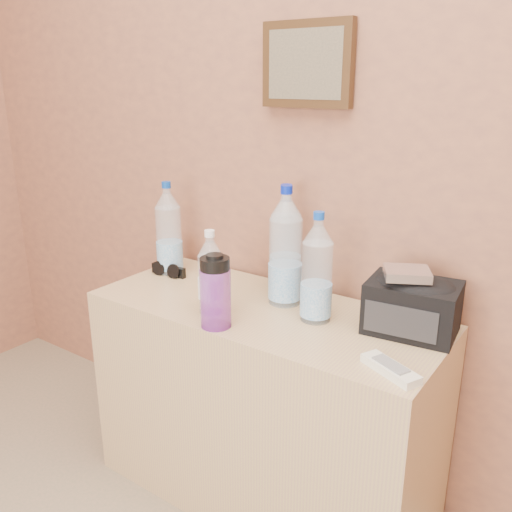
{
  "coord_description": "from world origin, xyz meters",
  "views": [
    {
      "loc": [
        0.54,
        0.48,
        1.36
      ],
      "look_at": [
        -0.32,
        1.71,
        0.87
      ],
      "focal_mm": 38.0,
      "sensor_mm": 36.0,
      "label": 1
    }
  ],
  "objects_px": {
    "dresser": "(263,405)",
    "ac_remote": "(390,369)",
    "pet_large_c": "(285,253)",
    "toiletry_bag": "(413,304)",
    "pet_small": "(211,277)",
    "pet_large_d": "(317,273)",
    "pet_large_a": "(169,233)",
    "pet_large_b": "(286,246)",
    "sunglasses": "(169,270)",
    "foil_packet": "(407,273)",
    "nalgene_bottle": "(215,291)"
  },
  "relations": [
    {
      "from": "dresser",
      "to": "ac_remote",
      "type": "bearing_deg",
      "value": -17.26
    },
    {
      "from": "pet_large_c",
      "to": "toiletry_bag",
      "type": "relative_size",
      "value": 1.54
    },
    {
      "from": "pet_large_c",
      "to": "pet_small",
      "type": "bearing_deg",
      "value": -126.54
    },
    {
      "from": "dresser",
      "to": "pet_large_d",
      "type": "bearing_deg",
      "value": 7.08
    },
    {
      "from": "pet_large_a",
      "to": "pet_large_c",
      "type": "bearing_deg",
      "value": -0.17
    },
    {
      "from": "pet_large_b",
      "to": "pet_large_d",
      "type": "relative_size",
      "value": 1.11
    },
    {
      "from": "pet_large_d",
      "to": "pet_large_c",
      "type": "bearing_deg",
      "value": 158.09
    },
    {
      "from": "pet_large_d",
      "to": "ac_remote",
      "type": "height_order",
      "value": "pet_large_d"
    },
    {
      "from": "dresser",
      "to": "sunglasses",
      "type": "bearing_deg",
      "value": 173.74
    },
    {
      "from": "pet_large_a",
      "to": "toiletry_bag",
      "type": "xyz_separation_m",
      "value": [
        0.89,
        0.02,
        -0.06
      ]
    },
    {
      "from": "pet_large_a",
      "to": "ac_remote",
      "type": "distance_m",
      "value": 0.97
    },
    {
      "from": "pet_large_d",
      "to": "foil_packet",
      "type": "relative_size",
      "value": 2.74
    },
    {
      "from": "pet_large_c",
      "to": "sunglasses",
      "type": "height_order",
      "value": "pet_large_c"
    },
    {
      "from": "toiletry_bag",
      "to": "foil_packet",
      "type": "relative_size",
      "value": 2.05
    },
    {
      "from": "pet_small",
      "to": "sunglasses",
      "type": "height_order",
      "value": "pet_small"
    },
    {
      "from": "toiletry_bag",
      "to": "ac_remote",
      "type": "bearing_deg",
      "value": -87.07
    },
    {
      "from": "pet_large_d",
      "to": "pet_small",
      "type": "height_order",
      "value": "pet_large_d"
    },
    {
      "from": "pet_large_d",
      "to": "toiletry_bag",
      "type": "height_order",
      "value": "pet_large_d"
    },
    {
      "from": "pet_small",
      "to": "sunglasses",
      "type": "relative_size",
      "value": 1.82
    },
    {
      "from": "pet_small",
      "to": "toiletry_bag",
      "type": "relative_size",
      "value": 1.06
    },
    {
      "from": "pet_large_a",
      "to": "pet_large_b",
      "type": "bearing_deg",
      "value": 9.98
    },
    {
      "from": "dresser",
      "to": "pet_large_c",
      "type": "height_order",
      "value": "pet_large_c"
    },
    {
      "from": "pet_large_c",
      "to": "sunglasses",
      "type": "bearing_deg",
      "value": -176.49
    },
    {
      "from": "pet_small",
      "to": "nalgene_bottle",
      "type": "height_order",
      "value": "pet_small"
    },
    {
      "from": "nalgene_bottle",
      "to": "foil_packet",
      "type": "distance_m",
      "value": 0.52
    },
    {
      "from": "nalgene_bottle",
      "to": "pet_large_a",
      "type": "bearing_deg",
      "value": 148.55
    },
    {
      "from": "pet_large_b",
      "to": "toiletry_bag",
      "type": "height_order",
      "value": "pet_large_b"
    },
    {
      "from": "pet_large_d",
      "to": "foil_packet",
      "type": "height_order",
      "value": "pet_large_d"
    },
    {
      "from": "dresser",
      "to": "ac_remote",
      "type": "height_order",
      "value": "ac_remote"
    },
    {
      "from": "pet_large_b",
      "to": "toiletry_bag",
      "type": "relative_size",
      "value": 1.48
    },
    {
      "from": "pet_large_b",
      "to": "ac_remote",
      "type": "height_order",
      "value": "pet_large_b"
    },
    {
      "from": "dresser",
      "to": "nalgene_bottle",
      "type": "relative_size",
      "value": 5.14
    },
    {
      "from": "pet_large_c",
      "to": "foil_packet",
      "type": "bearing_deg",
      "value": 0.02
    },
    {
      "from": "foil_packet",
      "to": "pet_large_a",
      "type": "bearing_deg",
      "value": 179.91
    },
    {
      "from": "pet_large_d",
      "to": "sunglasses",
      "type": "distance_m",
      "value": 0.63
    },
    {
      "from": "pet_large_a",
      "to": "sunglasses",
      "type": "distance_m",
      "value": 0.13
    },
    {
      "from": "nalgene_bottle",
      "to": "pet_large_b",
      "type": "bearing_deg",
      "value": 86.86
    },
    {
      "from": "dresser",
      "to": "foil_packet",
      "type": "height_order",
      "value": "foil_packet"
    },
    {
      "from": "pet_large_d",
      "to": "toiletry_bag",
      "type": "relative_size",
      "value": 1.34
    },
    {
      "from": "pet_small",
      "to": "sunglasses",
      "type": "distance_m",
      "value": 0.38
    },
    {
      "from": "sunglasses",
      "to": "ac_remote",
      "type": "height_order",
      "value": "sunglasses"
    },
    {
      "from": "pet_large_a",
      "to": "nalgene_bottle",
      "type": "xyz_separation_m",
      "value": [
        0.42,
        -0.26,
        -0.04
      ]
    },
    {
      "from": "dresser",
      "to": "pet_large_c",
      "type": "distance_m",
      "value": 0.52
    },
    {
      "from": "sunglasses",
      "to": "toiletry_bag",
      "type": "relative_size",
      "value": 0.58
    },
    {
      "from": "pet_large_b",
      "to": "nalgene_bottle",
      "type": "distance_m",
      "value": 0.34
    },
    {
      "from": "pet_large_a",
      "to": "pet_small",
      "type": "bearing_deg",
      "value": -28.61
    },
    {
      "from": "pet_large_d",
      "to": "pet_small",
      "type": "xyz_separation_m",
      "value": [
        -0.28,
        -0.13,
        -0.03
      ]
    },
    {
      "from": "pet_large_c",
      "to": "foil_packet",
      "type": "relative_size",
      "value": 3.16
    },
    {
      "from": "pet_large_b",
      "to": "pet_small",
      "type": "relative_size",
      "value": 1.4
    },
    {
      "from": "pet_small",
      "to": "ac_remote",
      "type": "height_order",
      "value": "pet_small"
    }
  ]
}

